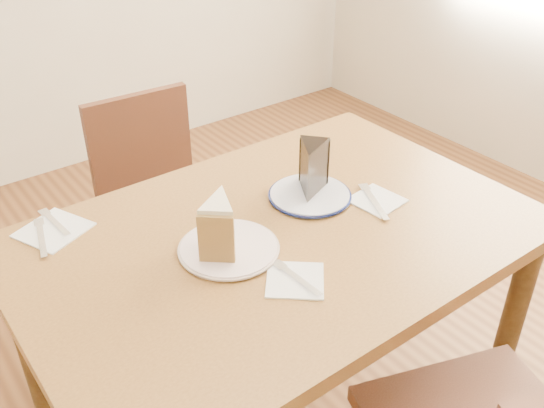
{
  "coord_description": "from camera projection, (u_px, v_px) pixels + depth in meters",
  "views": [
    {
      "loc": [
        -0.71,
        -0.92,
        1.56
      ],
      "look_at": [
        0.01,
        0.04,
        0.8
      ],
      "focal_mm": 40.0,
      "sensor_mm": 36.0,
      "label": 1
    }
  ],
  "objects": [
    {
      "name": "napkin_spare",
      "position": [
        54.0,
        230.0,
        1.41
      ],
      "size": [
        0.18,
        0.18,
        0.0
      ],
      "primitive_type": "cube",
      "rotation": [
        0.0,
        0.0,
        0.41
      ],
      "color": "white",
      "rests_on": "table"
    },
    {
      "name": "napkin_navy",
      "position": [
        377.0,
        200.0,
        1.52
      ],
      "size": [
        0.13,
        0.13,
        0.0
      ],
      "primitive_type": "cube",
      "rotation": [
        0.0,
        0.0,
        0.13
      ],
      "color": "white",
      "rests_on": "table"
    },
    {
      "name": "chocolate_cake",
      "position": [
        311.0,
        172.0,
        1.51
      ],
      "size": [
        0.13,
        0.12,
        0.12
      ],
      "primitive_type": null,
      "rotation": [
        0.0,
        0.0,
        2.29
      ],
      "color": "black",
      "rests_on": "plate_navy"
    },
    {
      "name": "fork_spare",
      "position": [
        55.0,
        222.0,
        1.43
      ],
      "size": [
        0.03,
        0.14,
        0.0
      ],
      "primitive_type": "cube",
      "rotation": [
        0.0,
        0.0,
        0.08
      ],
      "color": "silver",
      "rests_on": "napkin_spare"
    },
    {
      "name": "knife_navy",
      "position": [
        374.0,
        202.0,
        1.51
      ],
      "size": [
        0.09,
        0.16,
        0.0
      ],
      "primitive_type": "cube",
      "rotation": [
        0.0,
        0.0,
        -0.43
      ],
      "color": "silver",
      "rests_on": "napkin_navy"
    },
    {
      "name": "table",
      "position": [
        278.0,
        264.0,
        1.47
      ],
      "size": [
        1.2,
        0.8,
        0.75
      ],
      "color": "#573717",
      "rests_on": "ground"
    },
    {
      "name": "plate_navy",
      "position": [
        310.0,
        195.0,
        1.54
      ],
      "size": [
        0.2,
        0.2,
        0.01
      ],
      "primitive_type": "cylinder",
      "color": "silver",
      "rests_on": "table"
    },
    {
      "name": "fork_cream",
      "position": [
        297.0,
        278.0,
        1.26
      ],
      "size": [
        0.02,
        0.14,
        0.0
      ],
      "primitive_type": "cube",
      "rotation": [
        0.0,
        0.0,
        0.04
      ],
      "color": "silver",
      "rests_on": "napkin_cream"
    },
    {
      "name": "carrot_cake",
      "position": [
        220.0,
        224.0,
        1.32
      ],
      "size": [
        0.12,
        0.13,
        0.11
      ],
      "primitive_type": null,
      "rotation": [
        0.0,
        0.0,
        -0.71
      ],
      "color": "beige",
      "rests_on": "plate_cream"
    },
    {
      "name": "knife_spare",
      "position": [
        41.0,
        238.0,
        1.38
      ],
      "size": [
        0.05,
        0.16,
        0.0
      ],
      "primitive_type": "cube",
      "rotation": [
        0.0,
        0.0,
        -0.25
      ],
      "color": "silver",
      "rests_on": "napkin_spare"
    },
    {
      "name": "chair_far",
      "position": [
        163.0,
        211.0,
        2.01
      ],
      "size": [
        0.43,
        0.43,
        0.83
      ],
      "rotation": [
        0.0,
        0.0,
        3.09
      ],
      "color": "#34190F",
      "rests_on": "ground"
    },
    {
      "name": "napkin_cream",
      "position": [
        295.0,
        280.0,
        1.26
      ],
      "size": [
        0.17,
        0.17,
        0.0
      ],
      "primitive_type": "cube",
      "rotation": [
        0.0,
        0.0,
        0.87
      ],
      "color": "white",
      "rests_on": "table"
    },
    {
      "name": "plate_cream",
      "position": [
        229.0,
        249.0,
        1.35
      ],
      "size": [
        0.22,
        0.22,
        0.01
      ],
      "primitive_type": "cylinder",
      "color": "white",
      "rests_on": "table"
    }
  ]
}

